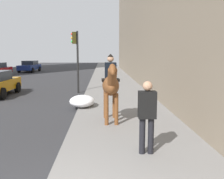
{
  "coord_description": "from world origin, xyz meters",
  "views": [
    {
      "loc": [
        -3.07,
        -1.05,
        2.45
      ],
      "look_at": [
        4.0,
        -1.32,
        1.4
      ],
      "focal_mm": 39.8,
      "sensor_mm": 36.0,
      "label": 1
    }
  ],
  "objects_px": {
    "mounted_horse_near": "(111,85)",
    "pedestrian_greeting": "(147,113)",
    "car_near_lane": "(30,66)",
    "traffic_light_near_curb": "(76,52)"
  },
  "relations": [
    {
      "from": "car_near_lane",
      "to": "pedestrian_greeting",
      "type": "bearing_deg",
      "value": 23.9
    },
    {
      "from": "mounted_horse_near",
      "to": "traffic_light_near_curb",
      "type": "height_order",
      "value": "traffic_light_near_curb"
    },
    {
      "from": "pedestrian_greeting",
      "to": "car_near_lane",
      "type": "bearing_deg",
      "value": 21.97
    },
    {
      "from": "mounted_horse_near",
      "to": "pedestrian_greeting",
      "type": "bearing_deg",
      "value": 13.5
    },
    {
      "from": "mounted_horse_near",
      "to": "traffic_light_near_curb",
      "type": "relative_size",
      "value": 0.62
    },
    {
      "from": "pedestrian_greeting",
      "to": "car_near_lane",
      "type": "xyz_separation_m",
      "value": [
        27.07,
        10.42,
        -0.35
      ]
    },
    {
      "from": "mounted_horse_near",
      "to": "car_near_lane",
      "type": "xyz_separation_m",
      "value": [
        24.35,
        9.69,
        -0.65
      ]
    },
    {
      "from": "pedestrian_greeting",
      "to": "car_near_lane",
      "type": "distance_m",
      "value": 29.01
    },
    {
      "from": "mounted_horse_near",
      "to": "car_near_lane",
      "type": "distance_m",
      "value": 26.21
    },
    {
      "from": "mounted_horse_near",
      "to": "car_near_lane",
      "type": "height_order",
      "value": "mounted_horse_near"
    }
  ]
}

